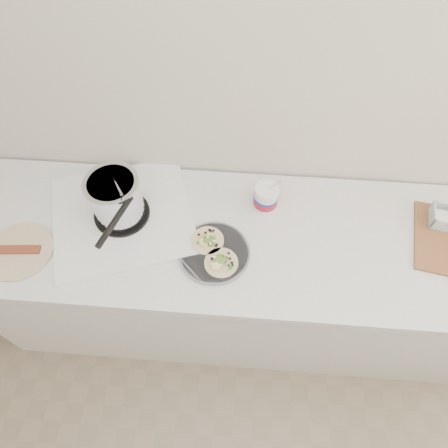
# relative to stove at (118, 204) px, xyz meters

# --- Properties ---
(counter) EXTENTS (2.44, 0.66, 0.90)m
(counter) POSITION_rel_stove_xyz_m (0.51, -0.04, -0.54)
(counter) COLOR silver
(counter) RESTS_ON ground
(stove) EXTENTS (0.69, 0.66, 0.26)m
(stove) POSITION_rel_stove_xyz_m (0.00, 0.00, 0.00)
(stove) COLOR silver
(stove) RESTS_ON counter
(taco_plate) EXTENTS (0.28, 0.28, 0.04)m
(taco_plate) POSITION_rel_stove_xyz_m (0.39, -0.14, -0.07)
(taco_plate) COLOR slate
(taco_plate) RESTS_ON counter
(tub) EXTENTS (0.10, 0.10, 0.22)m
(tub) POSITION_rel_stove_xyz_m (0.58, 0.10, -0.02)
(tub) COLOR white
(tub) RESTS_ON counter
(bacon_plate) EXTENTS (0.26, 0.26, 0.02)m
(bacon_plate) POSITION_rel_stove_xyz_m (-0.36, -0.20, -0.08)
(bacon_plate) COLOR tan
(bacon_plate) RESTS_ON counter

